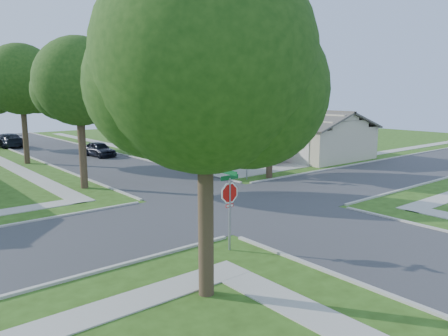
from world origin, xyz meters
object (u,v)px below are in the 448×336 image
Objects in this scene: tree_e_mid at (130,87)px; tree_e_far at (77,90)px; tree_w_near at (80,86)px; tree_w_mid at (22,83)px; stop_sign_ne at (247,149)px; tree_e_near at (208,94)px; house_ne_near at (291,138)px; car_curb_west at (7,140)px; stop_sign_sw at (230,196)px; tree_sw_corner at (207,72)px; tree_ne_corner at (271,94)px; car_driveway at (275,153)px; house_ne_far at (183,127)px; car_curb_east at (99,149)px.

tree_e_mid is 1.06× the size of tree_e_far.
tree_w_mid is (0.00, 12.00, 0.37)m from tree_w_near.
tree_e_near reaches higher than stop_sign_ne.
tree_e_near is 12.14m from house_ne_near.
house_ne_near is at bearing -63.97° from tree_e_far.
car_curb_west is (-19.19, 22.76, -0.78)m from house_ne_near.
car_curb_west is (1.50, 38.46, -1.29)m from stop_sign_sw.
tree_sw_corner is (-2.74, -2.29, 4.23)m from stop_sign_sw.
tree_ne_corner is 1.85× the size of car_driveway.
tree_w_mid is 22.68m from house_ne_far.
tree_ne_corner is at bearing 120.54° from car_driveway.
stop_sign_ne is 5.62m from tree_e_near.
tree_w_near reaches higher than car_curb_east.
car_curb_east is 0.77× the size of car_curb_west.
tree_w_mid reaches higher than tree_w_near.
car_curb_east is at bearing 103.14° from car_curb_west.
tree_e_mid reaches higher than car_driveway.
tree_w_mid reaches higher than tree_e_far.
house_ne_far is at bearing 68.77° from tree_ne_corner.
tree_e_mid is 16.01m from car_curb_west.
car_driveway is 0.92× the size of car_curb_west.
car_curb_east is at bearing 28.60° from car_driveway.
tree_w_near is 17.01m from car_driveway.
tree_e_near reaches higher than stop_sign_sw.
car_curb_east is at bearing 76.49° from stop_sign_sw.
tree_e_near is at bearing 89.32° from stop_sign_ne.
tree_w_near is at bearing 80.10° from tree_sw_corner.
tree_sw_corner is 17.78m from tree_ne_corner.
tree_e_far is 0.64× the size of house_ne_near.
tree_w_near is at bearing -90.02° from tree_w_mid.
stop_sign_ne is at bearing -150.86° from house_ne_near.
stop_sign_ne is 0.34× the size of tree_ne_corner.
tree_sw_corner reaches higher than car_curb_west.
tree_e_far reaches higher than tree_ne_corner.
tree_ne_corner is at bearing 38.84° from stop_sign_sw.
tree_w_mid is at bearing -158.83° from house_ne_far.
tree_ne_corner reaches higher than stop_sign_ne.
tree_sw_corner is at bearing -140.93° from tree_ne_corner.
car_curb_east is (6.12, 11.98, -5.45)m from tree_w_near.
tree_w_mid is 20.10m from tree_ne_corner.
tree_e_far reaches higher than house_ne_near.
stop_sign_ne is 19.31m from tree_w_mid.
tree_e_near is at bearing -90.03° from tree_e_mid.
car_driveway is at bearing 39.60° from stop_sign_sw.
tree_ne_corner is 31.44m from car_curb_west.
house_ne_far reaches higher than car_driveway.
tree_w_mid reaches higher than tree_ne_corner.
tree_ne_corner is at bearing -111.23° from house_ne_far.
tree_e_near is 20.12m from tree_sw_corner.
car_driveway is (16.14, -12.31, -5.72)m from tree_w_mid.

